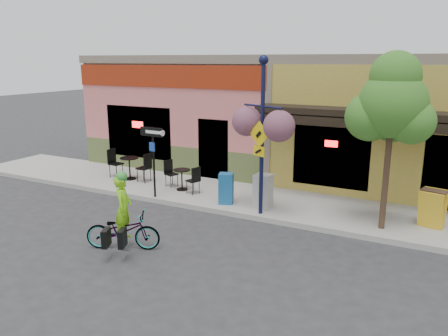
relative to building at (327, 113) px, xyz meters
name	(u,v)px	position (x,y,z in m)	size (l,w,h in m)	color
ground	(252,227)	(0.00, -7.50, -2.25)	(90.00, 90.00, 0.00)	#2D2D30
sidewalk	(278,203)	(0.00, -5.50, -2.17)	(24.00, 3.00, 0.15)	#9E9B93
curb	(260,218)	(0.00, -6.95, -2.17)	(24.00, 0.12, 0.15)	#A8A59E
building	(327,113)	(0.00, 0.00, 0.00)	(18.20, 8.20, 4.50)	#CD6965
bicycle	(123,231)	(-2.15, -10.10, -1.79)	(0.61, 1.74, 0.91)	maroon
cyclist_rider	(124,218)	(-2.10, -10.10, -1.48)	(0.56, 0.37, 1.53)	#7ED716
lamp_post	(262,137)	(-0.06, -6.74, 0.06)	(1.38, 0.55, 4.32)	#121539
one_way_sign	(154,163)	(-3.59, -6.85, -1.00)	(0.85, 0.18, 2.21)	black
cafe_set_left	(129,165)	(-5.62, -5.55, -1.58)	(1.74, 0.87, 1.04)	black
cafe_set_right	(182,177)	(-3.24, -5.82, -1.65)	(1.51, 0.75, 0.90)	black
newspaper_box_blue	(226,188)	(-1.32, -6.40, -1.64)	(0.42, 0.37, 0.92)	#185A94
newspaper_box_grey	(263,191)	(-0.18, -6.29, -1.60)	(0.47, 0.42, 1.00)	#A7A7A7
street_tree	(389,142)	(3.12, -6.36, 0.13)	(1.74, 1.74, 4.46)	#3D7A26
sandwich_board	(430,210)	(4.20, -5.90, -1.60)	(0.60, 0.44, 1.00)	gold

